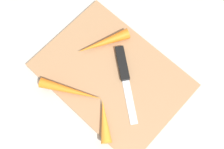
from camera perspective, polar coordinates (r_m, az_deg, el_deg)
ground_plane at (r=0.74m, az=0.00°, el=-0.31°), size 1.40×1.40×0.00m
cutting_board at (r=0.73m, az=0.00°, el=-0.15°), size 0.36×0.26×0.01m
knife at (r=0.73m, az=2.25°, el=1.23°), size 0.17×0.14×0.01m
carrot_shortest at (r=0.68m, az=-1.49°, el=-9.13°), size 0.09×0.09×0.03m
carrot_medium at (r=0.74m, az=-1.72°, el=6.30°), size 0.08×0.14×0.03m
carrot_longest at (r=0.71m, az=-8.06°, el=-3.17°), size 0.15×0.09×0.02m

